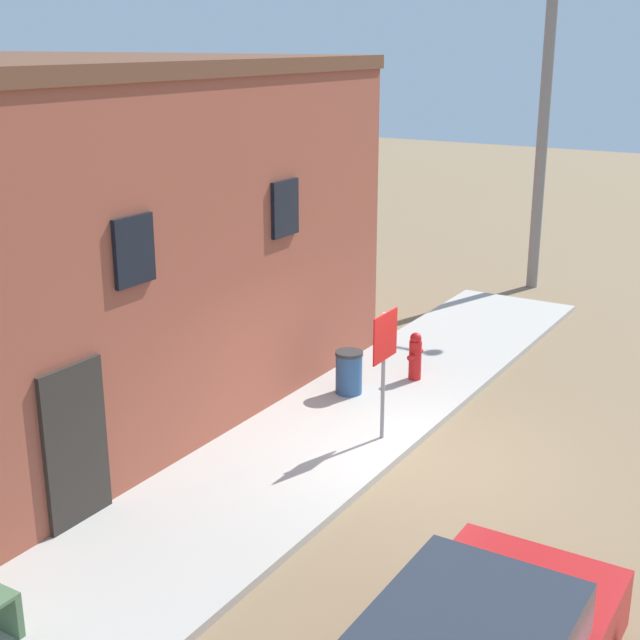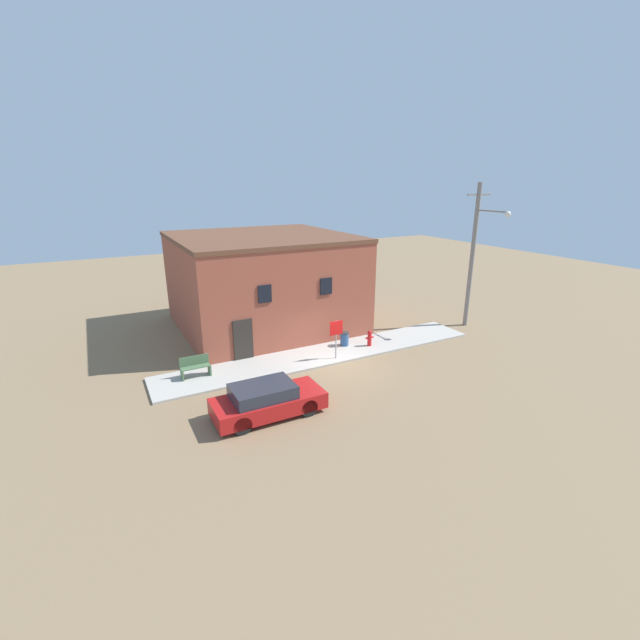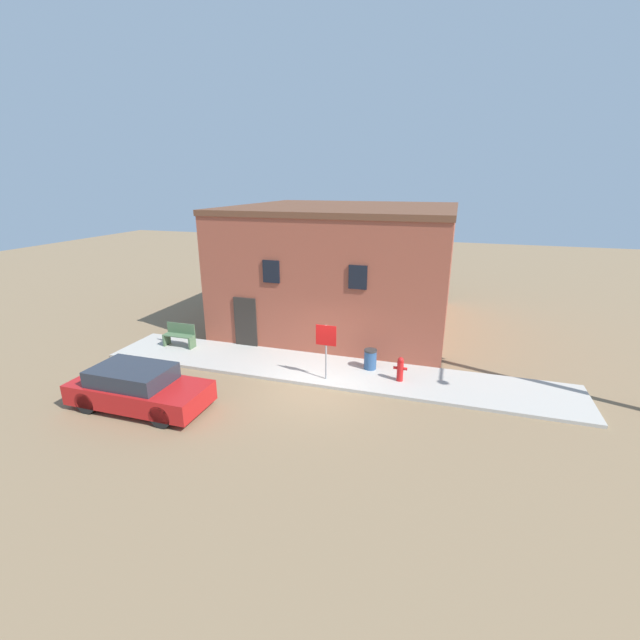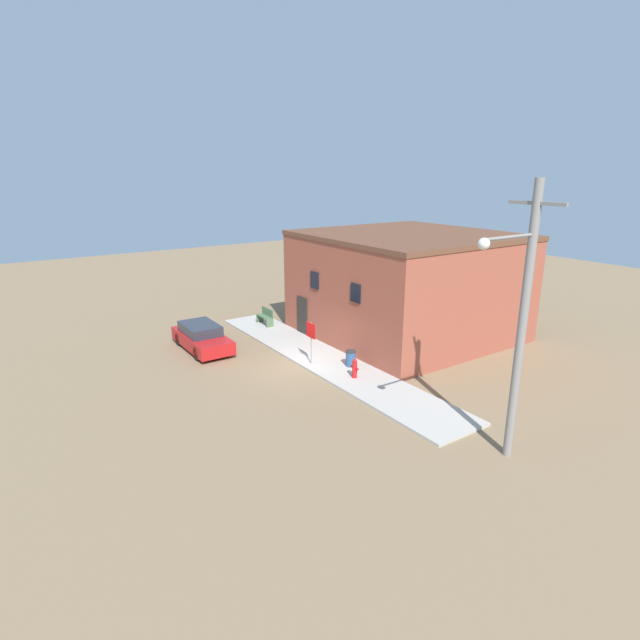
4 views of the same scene
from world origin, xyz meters
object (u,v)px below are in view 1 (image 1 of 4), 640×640
fire_hydrant (415,356)px  trash_bin (349,372)px  utility_pole (551,98)px  stop_sign (384,351)px

fire_hydrant → trash_bin: bearing=149.9°
fire_hydrant → utility_pole: bearing=1.8°
fire_hydrant → utility_pole: utility_pole is taller
stop_sign → fire_hydrant: bearing=14.7°
stop_sign → utility_pole: bearing=5.1°
stop_sign → trash_bin: 2.14m
fire_hydrant → trash_bin: fire_hydrant is taller
stop_sign → trash_bin: bearing=45.6°
trash_bin → utility_pole: 9.72m
fire_hydrant → trash_bin: (-1.19, 0.69, -0.06)m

